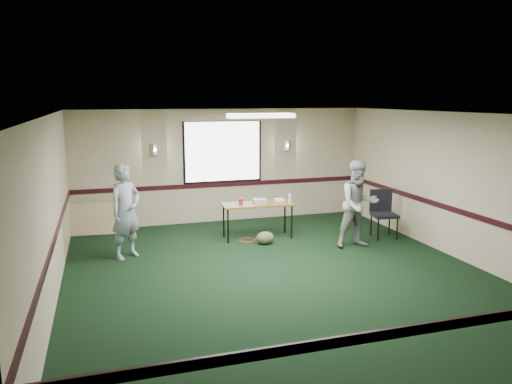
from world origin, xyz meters
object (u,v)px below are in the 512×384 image
object	(u,v)px
projector	(260,201)
person_right	(358,204)
conference_chair	(383,210)
person_left	(126,211)
folding_table	(258,206)

from	to	relation	value
projector	person_right	distance (m)	2.07
conference_chair	person_right	world-z (taller)	person_right
person_left	person_right	xyz separation A→B (m)	(4.46, -0.67, -0.01)
folding_table	person_right	xyz separation A→B (m)	(1.72, -1.22, 0.18)
folding_table	person_right	bearing A→B (deg)	-32.65
folding_table	conference_chair	size ratio (longest dim) A/B	1.51
projector	conference_chair	world-z (taller)	conference_chair
person_right	conference_chair	bearing A→B (deg)	31.86
projector	person_left	world-z (taller)	person_left
folding_table	conference_chair	xyz separation A→B (m)	(2.60, -0.70, -0.10)
folding_table	person_left	distance (m)	2.80
conference_chair	projector	bearing A→B (deg)	173.76
person_right	projector	bearing A→B (deg)	144.62
person_left	person_right	bearing A→B (deg)	-44.29
person_right	person_left	bearing A→B (deg)	172.56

